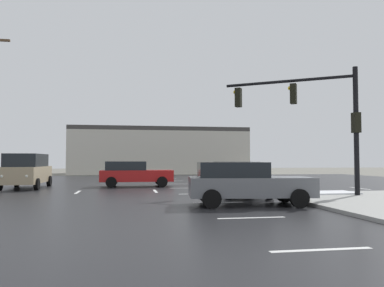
{
  "coord_description": "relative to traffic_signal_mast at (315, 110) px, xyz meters",
  "views": [
    {
      "loc": [
        -3.57,
        -20.65,
        1.67
      ],
      "look_at": [
        1.56,
        9.12,
        2.99
      ],
      "focal_mm": 36.04,
      "sensor_mm": 36.0,
      "label": 1
    }
  ],
  "objects": [
    {
      "name": "ground_plane",
      "position": [
        -5.05,
        4.17,
        -4.01
      ],
      "size": [
        120.0,
        120.0,
        0.0
      ],
      "primitive_type": "plane",
      "color": "slate"
    },
    {
      "name": "road_asphalt",
      "position": [
        -5.05,
        4.17,
        -4.0
      ],
      "size": [
        44.0,
        44.0,
        0.02
      ],
      "primitive_type": "cube",
      "color": "#232326",
      "rests_on": "ground_plane"
    },
    {
      "name": "snow_strip_curbside",
      "position": [
        -0.05,
        0.17,
        -3.84
      ],
      "size": [
        4.0,
        1.6,
        0.06
      ],
      "primitive_type": "cube",
      "color": "white",
      "rests_on": "sidewalk_corner"
    },
    {
      "name": "lane_markings",
      "position": [
        -3.85,
        2.79,
        -3.99
      ],
      "size": [
        36.15,
        36.15,
        0.01
      ],
      "color": "silver",
      "rests_on": "road_asphalt"
    },
    {
      "name": "traffic_signal_mast",
      "position": [
        0.0,
        0.0,
        0.0
      ],
      "size": [
        5.19,
        3.56,
        5.7
      ],
      "rotation": [
        0.0,
        0.0,
        2.56
      ],
      "color": "black",
      "rests_on": "sidewalk_corner"
    },
    {
      "name": "strip_building_background",
      "position": [
        -4.46,
        32.61,
        -1.16
      ],
      "size": [
        21.61,
        8.0,
        5.71
      ],
      "color": "beige",
      "rests_on": "ground_plane"
    },
    {
      "name": "sedan_grey",
      "position": [
        -4.26,
        -2.82,
        -3.16
      ],
      "size": [
        4.68,
        2.43,
        1.58
      ],
      "rotation": [
        0.0,
        0.0,
        -0.11
      ],
      "color": "slate",
      "rests_on": "road_asphalt"
    },
    {
      "name": "sedan_red",
      "position": [
        -8.11,
        8.06,
        -3.16
      ],
      "size": [
        4.56,
        2.06,
        1.58
      ],
      "rotation": [
        0.0,
        0.0,
        -0.01
      ],
      "color": "#B21919",
      "rests_on": "road_asphalt"
    },
    {
      "name": "suv_tan",
      "position": [
        -14.4,
        7.62,
        -2.92
      ],
      "size": [
        2.22,
        4.86,
        2.03
      ],
      "rotation": [
        0.0,
        0.0,
        -1.58
      ],
      "color": "tan",
      "rests_on": "road_asphalt"
    },
    {
      "name": "sedan_silver",
      "position": [
        -3.4,
        0.99,
        -3.16
      ],
      "size": [
        2.11,
        4.57,
        1.58
      ],
      "rotation": [
        0.0,
        0.0,
        -1.59
      ],
      "color": "#B7BABF",
      "rests_on": "road_asphalt"
    }
  ]
}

